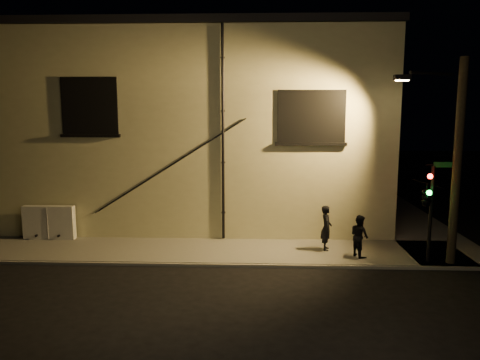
{
  "coord_description": "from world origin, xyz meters",
  "views": [
    {
      "loc": [
        -0.44,
        -15.18,
        5.28
      ],
      "look_at": [
        -1.1,
        1.8,
        2.69
      ],
      "focal_mm": 35.0,
      "sensor_mm": 36.0,
      "label": 1
    }
  ],
  "objects_px": {
    "pedestrian_a": "(326,228)",
    "traffic_signal": "(427,196)",
    "pedestrian_b": "(359,236)",
    "utility_cabinet": "(49,222)",
    "streetlamp_pole": "(454,157)"
  },
  "relations": [
    {
      "from": "pedestrian_b",
      "to": "streetlamp_pole",
      "type": "relative_size",
      "value": 0.21
    },
    {
      "from": "pedestrian_b",
      "to": "traffic_signal",
      "type": "xyz_separation_m",
      "value": [
        2.04,
        -0.58,
        1.56
      ]
    },
    {
      "from": "utility_cabinet",
      "to": "pedestrian_a",
      "type": "bearing_deg",
      "value": -5.6
    },
    {
      "from": "traffic_signal",
      "to": "streetlamp_pole",
      "type": "height_order",
      "value": "streetlamp_pole"
    },
    {
      "from": "pedestrian_a",
      "to": "streetlamp_pole",
      "type": "height_order",
      "value": "streetlamp_pole"
    },
    {
      "from": "traffic_signal",
      "to": "utility_cabinet",
      "type": "bearing_deg",
      "value": 170.36
    },
    {
      "from": "utility_cabinet",
      "to": "pedestrian_a",
      "type": "relative_size",
      "value": 1.23
    },
    {
      "from": "pedestrian_b",
      "to": "streetlamp_pole",
      "type": "bearing_deg",
      "value": -125.58
    },
    {
      "from": "traffic_signal",
      "to": "streetlamp_pole",
      "type": "relative_size",
      "value": 0.49
    },
    {
      "from": "streetlamp_pole",
      "to": "pedestrian_b",
      "type": "bearing_deg",
      "value": 169.47
    },
    {
      "from": "pedestrian_a",
      "to": "traffic_signal",
      "type": "relative_size",
      "value": 0.49
    },
    {
      "from": "utility_cabinet",
      "to": "traffic_signal",
      "type": "height_order",
      "value": "traffic_signal"
    },
    {
      "from": "pedestrian_a",
      "to": "traffic_signal",
      "type": "distance_m",
      "value": 3.67
    },
    {
      "from": "pedestrian_b",
      "to": "traffic_signal",
      "type": "bearing_deg",
      "value": -130.84
    },
    {
      "from": "utility_cabinet",
      "to": "streetlamp_pole",
      "type": "relative_size",
      "value": 0.29
    }
  ]
}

